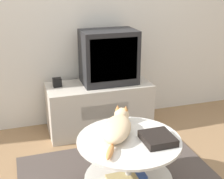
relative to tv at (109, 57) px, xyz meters
name	(u,v)px	position (x,y,z in m)	size (l,w,h in m)	color
tv_stand	(99,107)	(-0.11, -0.03, -0.51)	(1.03, 0.45, 0.49)	beige
tv	(109,57)	(0.00, 0.00, 0.00)	(0.54, 0.35, 0.53)	#232326
speaker	(57,82)	(-0.51, 0.03, -0.22)	(0.08, 0.08, 0.08)	black
coffee_table	(128,159)	(-0.20, -1.11, -0.45)	(0.71, 0.71, 0.45)	#B2B2B7
dvd_box	(158,138)	(-0.03, -1.20, -0.27)	(0.20, 0.22, 0.05)	black
cat	(117,127)	(-0.25, -1.02, -0.23)	(0.35, 0.56, 0.14)	beige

